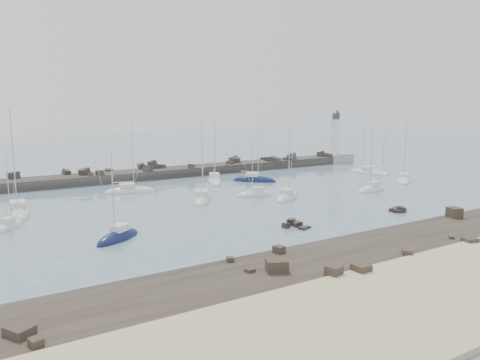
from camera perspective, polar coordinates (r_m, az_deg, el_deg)
name	(u,v)px	position (r m, az deg, el deg)	size (l,w,h in m)	color
ground	(278,210)	(69.13, 4.61, -3.63)	(400.00, 400.00, 0.00)	slate
rock_shelf	(398,248)	(53.65, 18.75, -7.90)	(140.00, 12.08, 2.03)	#2A231D
rock_cluster_near	(295,225)	(60.09, 6.75, -5.45)	(3.08, 3.86, 1.12)	black
rock_cluster_far	(398,211)	(71.58, 18.69, -3.64)	(2.57, 2.38, 1.61)	black
breakwater	(139,178)	(98.87, -12.26, 0.28)	(115.00, 7.50, 5.03)	#2A2826
lighthouse	(335,150)	(127.42, 11.50, 3.55)	(7.00, 7.00, 14.60)	gray
sailboat_0	(9,227)	(65.57, -26.32, -5.18)	(5.18, 6.06, 9.92)	silver
sailboat_1	(18,213)	(73.48, -25.45, -3.62)	(3.80, 10.38, 16.14)	silver
sailboat_2	(118,238)	(55.90, -14.63, -6.87)	(6.89, 5.56, 11.18)	#0F1A40
sailboat_3	(202,200)	(75.34, -4.63, -2.44)	(7.31, 9.04, 14.32)	silver
sailboat_4	(130,192)	(84.29, -13.29, -1.41)	(9.43, 4.80, 14.21)	silver
sailboat_5	(255,195)	(78.98, 1.89, -1.87)	(6.92, 3.83, 10.69)	silver
sailboat_6	(215,182)	(92.38, -3.11, -0.24)	(6.18, 9.46, 14.49)	silver
sailboat_7	(287,198)	(77.40, 5.77, -2.15)	(8.42, 6.93, 13.40)	silver
sailboat_8	(254,181)	(94.05, 1.77, -0.07)	(8.05, 8.26, 13.91)	#0F1A40
sailboat_9	(372,190)	(86.94, 15.79, -1.19)	(8.24, 3.76, 12.71)	silver
sailboat_10	(366,173)	(108.06, 15.06, 0.84)	(3.94, 8.46, 12.92)	silver
sailboat_11	(403,181)	(99.24, 19.26, -0.10)	(8.17, 7.85, 13.67)	silver
sailboat_12	(383,174)	(108.15, 17.06, 0.75)	(5.16, 6.07, 9.97)	silver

